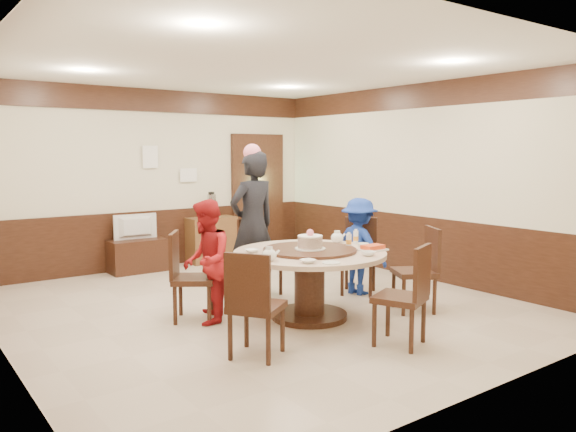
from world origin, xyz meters
TOP-DOWN VIEW (x-y plane):
  - room at (0.01, 0.01)m, footprint 6.00×6.04m
  - banquet_table at (0.18, -0.70)m, footprint 1.67×1.67m
  - chair_0 at (1.39, -0.20)m, footprint 0.62×0.62m
  - chair_1 at (0.33, 0.51)m, footprint 0.47×0.48m
  - chair_2 at (-0.89, 0.00)m, footprint 0.61×0.61m
  - chair_3 at (-0.93, -1.34)m, footprint 0.61×0.61m
  - chair_4 at (0.35, -1.90)m, footprint 0.58×0.58m
  - chair_5 at (1.35, -1.20)m, footprint 0.60×0.60m
  - person_standing at (0.21, 0.48)m, footprint 0.71×0.50m
  - person_red at (-0.80, -0.16)m, footprint 0.77×0.81m
  - person_blue at (1.37, -0.23)m, footprint 0.57×0.86m
  - birthday_cake at (0.16, -0.73)m, footprint 0.33×0.33m
  - teapot_left at (-0.49, -0.89)m, footprint 0.17×0.15m
  - teapot_right at (0.80, -0.45)m, footprint 0.17×0.15m
  - bowl_0 at (-0.36, -0.39)m, footprint 0.15×0.15m
  - bowl_1 at (0.51, -1.28)m, footprint 0.15×0.15m
  - bowl_2 at (-0.24, -1.20)m, footprint 0.15×0.15m
  - bowl_3 at (0.86, -0.83)m, footprint 0.13×0.13m
  - saucer_near at (-0.07, -1.35)m, footprint 0.18×0.18m
  - saucer_far at (0.63, -0.20)m, footprint 0.18×0.18m
  - shrimp_platter at (0.77, -1.08)m, footprint 0.30×0.20m
  - bottle_0 at (0.67, -0.80)m, footprint 0.06×0.06m
  - bottle_1 at (0.90, -0.66)m, footprint 0.06×0.06m
  - tv_stand at (-0.44, 2.75)m, footprint 0.85×0.45m
  - television at (-0.44, 2.75)m, footprint 0.67×0.11m
  - side_cabinet at (0.86, 2.78)m, footprint 0.80×0.40m
  - thermos at (0.87, 2.78)m, footprint 0.15×0.15m
  - notice_left at (-0.10, 2.96)m, footprint 0.25×0.00m
  - notice_right at (0.55, 2.96)m, footprint 0.30×0.00m

SIDE VIEW (x-z plane):
  - tv_stand at x=-0.44m, z-range 0.00..0.50m
  - chair_0 at x=1.39m, z-range -0.18..0.79m
  - chair_1 at x=0.33m, z-range -0.18..0.79m
  - chair_2 at x=-0.89m, z-range -0.18..0.79m
  - chair_3 at x=-0.93m, z-range -0.18..0.79m
  - chair_4 at x=0.35m, z-range -0.18..0.79m
  - chair_5 at x=1.35m, z-range -0.18..0.79m
  - side_cabinet at x=0.86m, z-range 0.00..0.75m
  - banquet_table at x=0.18m, z-range 0.14..0.92m
  - person_blue at x=1.37m, z-range 0.00..1.24m
  - person_red at x=-0.80m, z-range 0.00..1.33m
  - television at x=-0.44m, z-range 0.50..0.88m
  - saucer_near at x=-0.07m, z-range 0.75..0.76m
  - saucer_far at x=0.63m, z-range 0.75..0.76m
  - bowl_2 at x=-0.24m, z-range 0.75..0.79m
  - bowl_0 at x=-0.36m, z-range 0.75..0.79m
  - bowl_3 at x=0.86m, z-range 0.75..0.79m
  - bowl_1 at x=0.51m, z-range 0.75..0.80m
  - shrimp_platter at x=0.77m, z-range 0.75..0.81m
  - teapot_left at x=-0.49m, z-range 0.75..0.87m
  - teapot_right at x=0.80m, z-range 0.75..0.87m
  - bottle_0 at x=0.67m, z-range 0.75..0.91m
  - bottle_1 at x=0.90m, z-range 0.75..0.91m
  - birthday_cake at x=0.16m, z-range 0.75..0.97m
  - person_standing at x=0.21m, z-range 0.00..1.84m
  - thermos at x=0.87m, z-range 0.75..1.13m
  - room at x=0.01m, z-range -0.34..2.50m
  - notice_right at x=0.55m, z-range 1.34..1.56m
  - notice_left at x=-0.10m, z-range 1.57..1.93m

